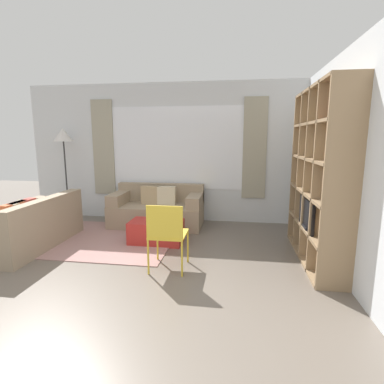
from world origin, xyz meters
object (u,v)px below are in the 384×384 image
at_px(couch_main, 158,210).
at_px(shelving_unit, 321,178).
at_px(couch_side, 30,228).
at_px(floor_lamp, 63,140).
at_px(folding_chair, 167,231).
at_px(ottoman, 156,232).

bearing_deg(couch_main, shelving_unit, -26.69).
relative_size(shelving_unit, couch_side, 1.31).
height_order(floor_lamp, folding_chair, floor_lamp).
height_order(couch_main, ottoman, couch_main).
xyz_separation_m(couch_side, folding_chair, (2.26, -0.53, 0.21)).
height_order(shelving_unit, ottoman, shelving_unit).
height_order(couch_side, folding_chair, folding_chair).
distance_m(couch_side, folding_chair, 2.33).
distance_m(shelving_unit, couch_main, 3.00).
height_order(couch_main, couch_side, same).
relative_size(shelving_unit, folding_chair, 2.65).
bearing_deg(folding_chair, shelving_unit, -160.87).
distance_m(shelving_unit, ottoman, 2.54).
height_order(shelving_unit, couch_main, shelving_unit).
distance_m(couch_main, ottoman, 1.01).
bearing_deg(shelving_unit, folding_chair, -160.87).
bearing_deg(folding_chair, floor_lamp, -39.45).
height_order(shelving_unit, folding_chair, shelving_unit).
bearing_deg(shelving_unit, floor_lamp, 162.12).
bearing_deg(ottoman, floor_lamp, 152.39).
relative_size(couch_side, folding_chair, 2.02).
bearing_deg(couch_main, ottoman, -76.35).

